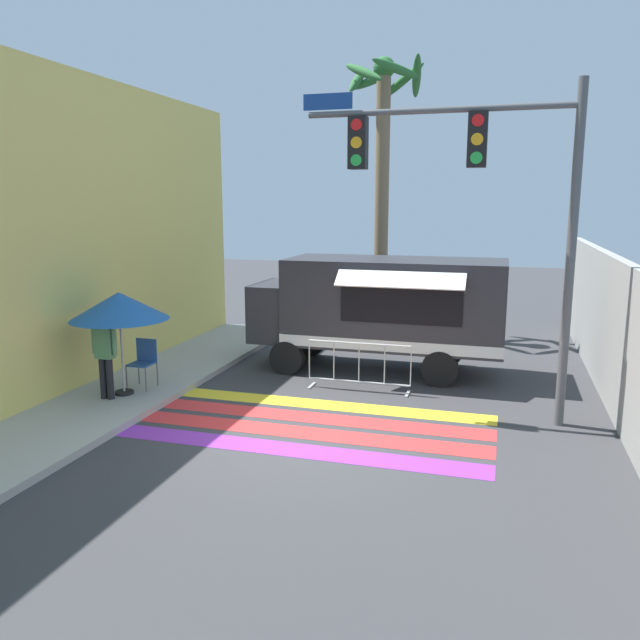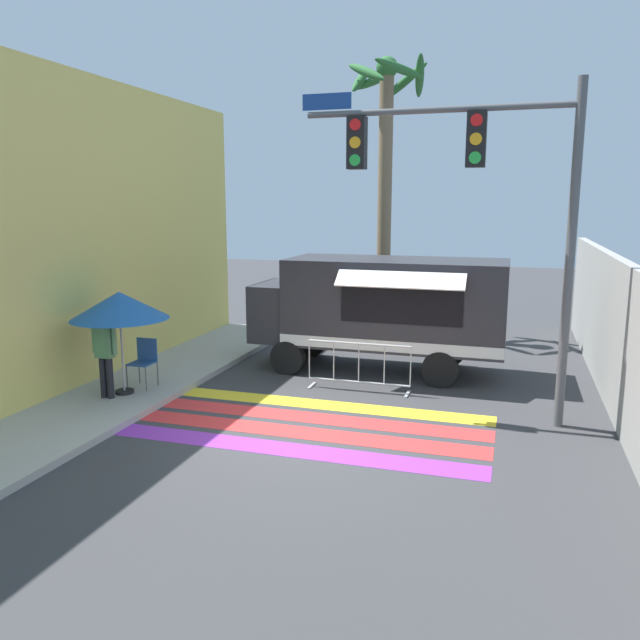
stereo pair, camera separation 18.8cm
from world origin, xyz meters
name	(u,v)px [view 2 (the right image)]	position (x,y,z in m)	size (l,w,h in m)	color
ground_plane	(296,435)	(0.00, 0.00, 0.00)	(60.00, 60.00, 0.00)	#38383A
sidewalk_left	(44,403)	(-5.12, 0.00, 0.06)	(4.40, 16.00, 0.13)	#A8A59E
building_left_facade	(28,238)	(-5.15, 0.00, 3.20)	(0.25, 16.00, 6.40)	#E5D166
concrete_wall_right	(618,337)	(5.25, 3.00, 1.40)	(0.20, 16.00, 2.80)	gray
crosswalk_painted	(305,425)	(0.00, 0.51, 0.00)	(6.40, 2.84, 0.01)	purple
food_truck	(377,305)	(0.40, 4.45, 1.53)	(5.70, 2.47, 2.59)	#2D2D33
traffic_signal_pole	(477,182)	(2.66, 1.76, 4.18)	(4.75, 0.29, 5.80)	#515456
patio_umbrella	(119,306)	(-3.87, 0.81, 1.88)	(1.88, 1.88, 2.02)	black
folding_chair	(144,358)	(-3.75, 1.37, 0.72)	(0.46, 0.46, 0.98)	#4C4C51
vendor_person	(105,349)	(-4.00, 0.46, 1.10)	(0.53, 0.22, 1.70)	black
barricade_front	(359,367)	(0.41, 2.76, 0.51)	(2.16, 0.44, 1.02)	#B7BABF
palm_tree	(386,157)	(-0.27, 8.54, 5.11)	(2.27, 2.37, 7.79)	#7A664C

